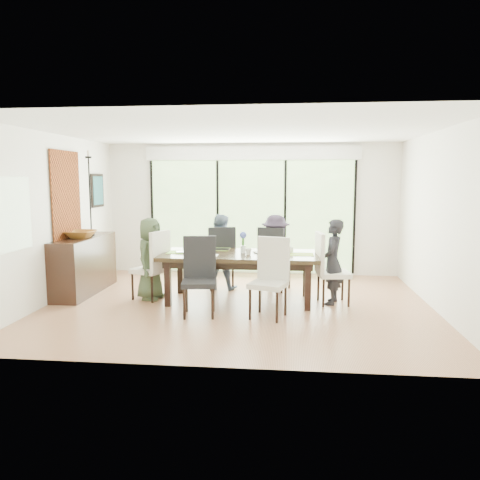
# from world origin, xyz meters

# --- Properties ---
(floor) EXTENTS (6.00, 5.00, 0.01)m
(floor) POSITION_xyz_m (0.00, 0.00, -0.01)
(floor) COLOR brown
(floor) RESTS_ON ground
(ceiling) EXTENTS (6.00, 5.00, 0.01)m
(ceiling) POSITION_xyz_m (0.00, 0.00, 2.71)
(ceiling) COLOR white
(ceiling) RESTS_ON wall_back
(wall_back) EXTENTS (6.00, 0.02, 2.70)m
(wall_back) POSITION_xyz_m (0.00, 2.51, 1.35)
(wall_back) COLOR white
(wall_back) RESTS_ON floor
(wall_front) EXTENTS (6.00, 0.02, 2.70)m
(wall_front) POSITION_xyz_m (0.00, -2.51, 1.35)
(wall_front) COLOR silver
(wall_front) RESTS_ON floor
(wall_left) EXTENTS (0.02, 5.00, 2.70)m
(wall_left) POSITION_xyz_m (-3.01, 0.00, 1.35)
(wall_left) COLOR white
(wall_left) RESTS_ON floor
(wall_right) EXTENTS (0.02, 5.00, 2.70)m
(wall_right) POSITION_xyz_m (3.01, 0.00, 1.35)
(wall_right) COLOR silver
(wall_right) RESTS_ON floor
(glass_doors) EXTENTS (4.20, 0.02, 2.30)m
(glass_doors) POSITION_xyz_m (0.00, 2.47, 1.20)
(glass_doors) COLOR #598C3F
(glass_doors) RESTS_ON wall_back
(blinds_header) EXTENTS (4.40, 0.06, 0.28)m
(blinds_header) POSITION_xyz_m (0.00, 2.46, 2.50)
(blinds_header) COLOR white
(blinds_header) RESTS_ON wall_back
(mullion_a) EXTENTS (0.05, 0.04, 2.30)m
(mullion_a) POSITION_xyz_m (-2.10, 2.46, 1.20)
(mullion_a) COLOR black
(mullion_a) RESTS_ON wall_back
(mullion_b) EXTENTS (0.05, 0.04, 2.30)m
(mullion_b) POSITION_xyz_m (-0.70, 2.46, 1.20)
(mullion_b) COLOR black
(mullion_b) RESTS_ON wall_back
(mullion_c) EXTENTS (0.05, 0.04, 2.30)m
(mullion_c) POSITION_xyz_m (0.70, 2.46, 1.20)
(mullion_c) COLOR black
(mullion_c) RESTS_ON wall_back
(mullion_d) EXTENTS (0.05, 0.04, 2.30)m
(mullion_d) POSITION_xyz_m (2.10, 2.46, 1.20)
(mullion_d) COLOR black
(mullion_d) RESTS_ON wall_back
(side_window) EXTENTS (0.02, 0.90, 1.00)m
(side_window) POSITION_xyz_m (-2.97, -1.20, 1.50)
(side_window) COLOR #8CAD7F
(side_window) RESTS_ON wall_left
(deck) EXTENTS (6.00, 1.80, 0.10)m
(deck) POSITION_xyz_m (0.00, 3.40, -0.05)
(deck) COLOR brown
(deck) RESTS_ON ground
(rail_top) EXTENTS (6.00, 0.08, 0.06)m
(rail_top) POSITION_xyz_m (0.00, 4.20, 0.55)
(rail_top) COLOR brown
(rail_top) RESTS_ON deck
(foliage_left) EXTENTS (3.20, 3.20, 3.20)m
(foliage_left) POSITION_xyz_m (-1.80, 5.20, 1.44)
(foliage_left) COLOR #14380F
(foliage_left) RESTS_ON ground
(foliage_mid) EXTENTS (4.00, 4.00, 4.00)m
(foliage_mid) POSITION_xyz_m (0.40, 5.80, 1.80)
(foliage_mid) COLOR #14380F
(foliage_mid) RESTS_ON ground
(foliage_right) EXTENTS (2.80, 2.80, 2.80)m
(foliage_right) POSITION_xyz_m (2.20, 5.00, 1.26)
(foliage_right) COLOR #14380F
(foliage_right) RESTS_ON ground
(foliage_far) EXTENTS (3.60, 3.60, 3.60)m
(foliage_far) POSITION_xyz_m (-0.60, 6.50, 1.62)
(foliage_far) COLOR #14380F
(foliage_far) RESTS_ON ground
(table_top) EXTENTS (2.51, 1.15, 0.06)m
(table_top) POSITION_xyz_m (-0.00, 0.22, 0.75)
(table_top) COLOR black
(table_top) RESTS_ON floor
(table_apron) EXTENTS (2.30, 0.94, 0.10)m
(table_apron) POSITION_xyz_m (-0.00, 0.22, 0.66)
(table_apron) COLOR black
(table_apron) RESTS_ON floor
(table_leg_fl) EXTENTS (0.09, 0.09, 0.72)m
(table_leg_fl) POSITION_xyz_m (-1.08, -0.21, 0.36)
(table_leg_fl) COLOR black
(table_leg_fl) RESTS_ON floor
(table_leg_fr) EXTENTS (0.09, 0.09, 0.72)m
(table_leg_fr) POSITION_xyz_m (1.08, -0.21, 0.36)
(table_leg_fr) COLOR black
(table_leg_fr) RESTS_ON floor
(table_leg_bl) EXTENTS (0.09, 0.09, 0.72)m
(table_leg_bl) POSITION_xyz_m (-1.08, 0.65, 0.36)
(table_leg_bl) COLOR black
(table_leg_bl) RESTS_ON floor
(table_leg_br) EXTENTS (0.09, 0.09, 0.72)m
(table_leg_br) POSITION_xyz_m (1.08, 0.65, 0.36)
(table_leg_br) COLOR black
(table_leg_br) RESTS_ON floor
(chair_left_end) EXTENTS (0.62, 0.62, 1.15)m
(chair_left_end) POSITION_xyz_m (-1.50, 0.22, 0.58)
(chair_left_end) COLOR silver
(chair_left_end) RESTS_ON floor
(chair_right_end) EXTENTS (0.54, 0.54, 1.15)m
(chair_right_end) POSITION_xyz_m (1.50, 0.22, 0.58)
(chair_right_end) COLOR white
(chair_right_end) RESTS_ON floor
(chair_far_left) EXTENTS (0.61, 0.61, 1.15)m
(chair_far_left) POSITION_xyz_m (-0.45, 1.07, 0.58)
(chair_far_left) COLOR black
(chair_far_left) RESTS_ON floor
(chair_far_right) EXTENTS (0.61, 0.61, 1.15)m
(chair_far_right) POSITION_xyz_m (0.55, 1.07, 0.58)
(chair_far_right) COLOR black
(chair_far_right) RESTS_ON floor
(chair_near_left) EXTENTS (0.54, 0.54, 1.15)m
(chair_near_left) POSITION_xyz_m (-0.50, -0.65, 0.58)
(chair_near_left) COLOR black
(chair_near_left) RESTS_ON floor
(chair_near_right) EXTENTS (0.60, 0.60, 1.15)m
(chair_near_right) POSITION_xyz_m (0.50, -0.65, 0.58)
(chair_near_right) COLOR beige
(chair_near_right) RESTS_ON floor
(person_left_end) EXTENTS (0.50, 0.69, 1.35)m
(person_left_end) POSITION_xyz_m (-1.48, 0.22, 0.68)
(person_left_end) COLOR #3C4C33
(person_left_end) RESTS_ON floor
(person_right_end) EXTENTS (0.52, 0.70, 1.35)m
(person_right_end) POSITION_xyz_m (1.48, 0.22, 0.68)
(person_right_end) COLOR black
(person_right_end) RESTS_ON floor
(person_far_left) EXTENTS (0.68, 0.49, 1.35)m
(person_far_left) POSITION_xyz_m (-0.45, 1.05, 0.68)
(person_far_left) COLOR slate
(person_far_left) RESTS_ON floor
(person_far_right) EXTENTS (0.65, 0.42, 1.35)m
(person_far_right) POSITION_xyz_m (0.55, 1.05, 0.68)
(person_far_right) COLOR #292030
(person_far_right) RESTS_ON floor
(placemat_left) EXTENTS (0.46, 0.34, 0.01)m
(placemat_left) POSITION_xyz_m (-0.95, 0.22, 0.79)
(placemat_left) COLOR #7EB842
(placemat_left) RESTS_ON table_top
(placemat_right) EXTENTS (0.46, 0.34, 0.01)m
(placemat_right) POSITION_xyz_m (0.95, 0.22, 0.79)
(placemat_right) COLOR #89AC3D
(placemat_right) RESTS_ON table_top
(placemat_far_l) EXTENTS (0.46, 0.34, 0.01)m
(placemat_far_l) POSITION_xyz_m (-0.45, 0.62, 0.79)
(placemat_far_l) COLOR #84BD43
(placemat_far_l) RESTS_ON table_top
(placemat_far_r) EXTENTS (0.46, 0.34, 0.01)m
(placemat_far_r) POSITION_xyz_m (0.55, 0.62, 0.79)
(placemat_far_r) COLOR #95A63B
(placemat_far_r) RESTS_ON table_top
(placemat_paper) EXTENTS (0.46, 0.34, 0.01)m
(placemat_paper) POSITION_xyz_m (-0.55, -0.08, 0.79)
(placemat_paper) COLOR white
(placemat_paper) RESTS_ON table_top
(tablet_far_l) EXTENTS (0.27, 0.19, 0.01)m
(tablet_far_l) POSITION_xyz_m (-0.35, 0.57, 0.80)
(tablet_far_l) COLOR black
(tablet_far_l) RESTS_ON table_top
(tablet_far_r) EXTENTS (0.25, 0.18, 0.01)m
(tablet_far_r) POSITION_xyz_m (0.50, 0.57, 0.80)
(tablet_far_r) COLOR black
(tablet_far_r) RESTS_ON table_top
(papers) EXTENTS (0.31, 0.23, 0.00)m
(papers) POSITION_xyz_m (0.70, 0.17, 0.79)
(papers) COLOR white
(papers) RESTS_ON table_top
(platter_base) EXTENTS (0.27, 0.27, 0.03)m
(platter_base) POSITION_xyz_m (-0.55, -0.08, 0.80)
(platter_base) COLOR white
(platter_base) RESTS_ON table_top
(platter_snacks) EXTENTS (0.21, 0.21, 0.01)m
(platter_snacks) POSITION_xyz_m (-0.55, -0.08, 0.82)
(platter_snacks) COLOR #C96317
(platter_snacks) RESTS_ON table_top
(vase) EXTENTS (0.08, 0.08, 0.13)m
(vase) POSITION_xyz_m (0.05, 0.27, 0.85)
(vase) COLOR silver
(vase) RESTS_ON table_top
(hyacinth_stems) EXTENTS (0.04, 0.04, 0.17)m
(hyacinth_stems) POSITION_xyz_m (0.05, 0.27, 0.97)
(hyacinth_stems) COLOR #337226
(hyacinth_stems) RESTS_ON table_top
(hyacinth_blooms) EXTENTS (0.12, 0.12, 0.12)m
(hyacinth_blooms) POSITION_xyz_m (0.05, 0.27, 1.08)
(hyacinth_blooms) COLOR #4859B6
(hyacinth_blooms) RESTS_ON table_top
(laptop) EXTENTS (0.37, 0.25, 0.03)m
(laptop) POSITION_xyz_m (-0.85, 0.12, 0.80)
(laptop) COLOR silver
(laptop) RESTS_ON table_top
(cup_a) EXTENTS (0.18, 0.18, 0.10)m
(cup_a) POSITION_xyz_m (-0.70, 0.37, 0.84)
(cup_a) COLOR white
(cup_a) RESTS_ON table_top
(cup_b) EXTENTS (0.15, 0.15, 0.10)m
(cup_b) POSITION_xyz_m (0.15, 0.12, 0.83)
(cup_b) COLOR white
(cup_b) RESTS_ON table_top
(cup_c) EXTENTS (0.17, 0.17, 0.10)m
(cup_c) POSITION_xyz_m (0.80, 0.32, 0.84)
(cup_c) COLOR white
(cup_c) RESTS_ON table_top
(book) EXTENTS (0.26, 0.29, 0.02)m
(book) POSITION_xyz_m (0.25, 0.27, 0.79)
(book) COLOR white
(book) RESTS_ON table_top
(sideboard) EXTENTS (0.49, 1.74, 0.98)m
(sideboard) POSITION_xyz_m (-2.76, 0.52, 0.49)
(sideboard) COLOR black
(sideboard) RESTS_ON floor
(bowl) EXTENTS (0.52, 0.52, 0.13)m
(bowl) POSITION_xyz_m (-2.76, 0.42, 1.04)
(bowl) COLOR brown
(bowl) RESTS_ON sideboard
(candlestick_base) EXTENTS (0.11, 0.11, 0.04)m
(candlestick_base) POSITION_xyz_m (-2.76, 0.87, 1.00)
(candlestick_base) COLOR black
(candlestick_base) RESTS_ON sideboard
(candlestick_shaft) EXTENTS (0.03, 0.03, 1.36)m
(candlestick_shaft) POSITION_xyz_m (-2.76, 0.87, 1.68)
(candlestick_shaft) COLOR black
(candlestick_shaft) RESTS_ON sideboard
(candlestick_pan) EXTENTS (0.11, 0.11, 0.03)m
(candlestick_pan) POSITION_xyz_m (-2.76, 0.87, 2.36)
(candlestick_pan) COLOR black
(candlestick_pan) RESTS_ON sideboard
(candle) EXTENTS (0.04, 0.04, 0.11)m
(candle) POSITION_xyz_m (-2.76, 0.87, 2.42)
(candle) COLOR silver
(candle) RESTS_ON sideboard
(tapestry) EXTENTS (0.02, 1.00, 1.50)m
(tapestry) POSITION_xyz_m (-2.97, 0.40, 1.70)
(tapestry) COLOR #963C15
(tapestry) RESTS_ON wall_left
(art_frame) EXTENTS (0.03, 0.55, 0.65)m
(art_frame) POSITION_xyz_m (-2.97, 1.70, 1.75)
(art_frame) COLOR black
(art_frame) RESTS_ON wall_left
(art_canvas) EXTENTS (0.01, 0.45, 0.55)m
(art_canvas) POSITION_xyz_m (-2.95, 1.70, 1.75)
(art_canvas) COLOR #18494F
(art_canvas) RESTS_ON wall_left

